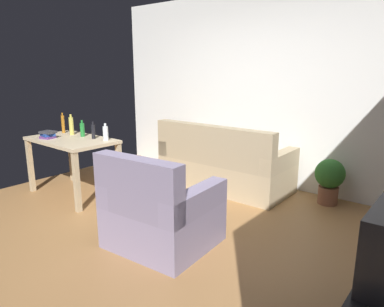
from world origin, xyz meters
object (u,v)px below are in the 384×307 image
object	(u,v)px
couch	(223,166)
bottle_clear	(106,133)
bottle_squat	(71,126)
book_stack	(48,135)
bottle_green	(82,130)
desk	(72,147)
bottle_amber	(63,124)
potted_plant	(330,178)
armchair	(159,214)
bottle_dark	(93,131)

from	to	relation	value
couch	bottle_clear	size ratio (longest dim) A/B	8.29
bottle_squat	book_stack	world-z (taller)	bottle_squat
bottle_green	desk	bearing A→B (deg)	-90.51
book_stack	bottle_amber	bearing A→B (deg)	119.03
potted_plant	armchair	distance (m)	2.26
bottle_green	couch	bearing A→B (deg)	42.73
desk	bottle_amber	xyz separation A→B (m)	(-0.44, 0.17, 0.24)
armchair	book_stack	world-z (taller)	armchair
book_stack	bottle_squat	bearing A→B (deg)	87.02
couch	bottle_squat	distance (m)	2.16
bottle_dark	bottle_clear	size ratio (longest dim) A/B	1.04
bottle_dark	couch	bearing A→B (deg)	48.06
armchair	bottle_green	world-z (taller)	bottle_green
potted_plant	bottle_green	xyz separation A→B (m)	(-2.76, -1.60, 0.52)
book_stack	bottle_dark	bearing A→B (deg)	35.54
potted_plant	bottle_squat	world-z (taller)	bottle_squat
potted_plant	book_stack	xyz separation A→B (m)	(-3.01, -1.95, 0.48)
potted_plant	bottle_amber	bearing A→B (deg)	-153.40
bottle_squat	bottle_dark	size ratio (longest dim) A/B	1.24
bottle_squat	book_stack	distance (m)	0.35
desk	armchair	world-z (taller)	armchair
armchair	bottle_squat	size ratio (longest dim) A/B	3.44
potted_plant	bottle_clear	bearing A→B (deg)	-145.90
bottle_squat	bottle_dark	world-z (taller)	bottle_squat
potted_plant	bottle_green	distance (m)	3.23
desk	bottle_amber	bearing A→B (deg)	160.72
bottle_green	potted_plant	bearing A→B (deg)	30.09
bottle_squat	bottle_green	xyz separation A→B (m)	(0.24, 0.01, -0.03)
bottle_squat	bottle_green	world-z (taller)	bottle_squat
bottle_green	bottle_clear	bearing A→B (deg)	4.26
bottle_clear	couch	bearing A→B (deg)	52.96
bottle_squat	desk	bearing A→B (deg)	-34.77
couch	bottle_dark	xyz separation A→B (m)	(-1.15, -1.28, 0.55)
armchair	bottle_green	distance (m)	2.00
bottle_squat	bottle_clear	size ratio (longest dim) A/B	1.28
couch	book_stack	xyz separation A→B (m)	(-1.64, -1.63, 0.50)
bottle_amber	book_stack	bearing A→B (deg)	-60.97
desk	bottle_dark	xyz separation A→B (m)	(0.24, 0.17, 0.21)
bottle_clear	potted_plant	bearing A→B (deg)	34.10
couch	bottle_dark	size ratio (longest dim) A/B	8.00
desk	book_stack	world-z (taller)	book_stack
bottle_squat	bottle_clear	bearing A→B (deg)	3.61
bottle_clear	desk	bearing A→B (deg)	-155.28
potted_plant	bottle_amber	size ratio (longest dim) A/B	2.00
bottle_amber	book_stack	world-z (taller)	bottle_amber
armchair	bottle_dark	size ratio (longest dim) A/B	4.24
armchair	bottle_amber	distance (m)	2.42
bottle_amber	bottle_dark	bearing A→B (deg)	0.56
desk	bottle_clear	xyz separation A→B (m)	(0.45, 0.21, 0.20)
armchair	bottle_squat	bearing A→B (deg)	-16.73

